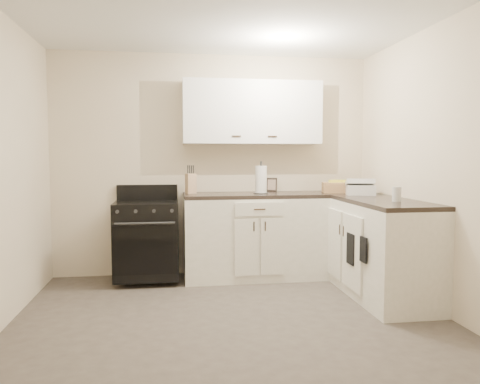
{
  "coord_description": "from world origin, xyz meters",
  "views": [
    {
      "loc": [
        -0.5,
        -3.57,
        1.35
      ],
      "look_at": [
        0.17,
        0.85,
        1.01
      ],
      "focal_mm": 35.0,
      "sensor_mm": 36.0,
      "label": 1
    }
  ],
  "objects": [
    {
      "name": "picture_frame",
      "position": [
        0.68,
        1.75,
        1.02
      ],
      "size": [
        0.13,
        0.08,
        0.16
      ],
      "primitive_type": "cube",
      "rotation": [
        -0.14,
        0.0,
        -0.38
      ],
      "color": "black",
      "rests_on": "countertop_back"
    },
    {
      "name": "wicker_basket",
      "position": [
        1.39,
        1.47,
        1.0
      ],
      "size": [
        0.38,
        0.29,
        0.11
      ],
      "primitive_type": "cube",
      "rotation": [
        0.0,
        0.0,
        -0.2
      ],
      "color": "#AD8151",
      "rests_on": "countertop_right"
    },
    {
      "name": "floor",
      "position": [
        0.0,
        0.0,
        0.0
      ],
      "size": [
        3.6,
        3.6,
        0.0
      ],
      "primitive_type": "plane",
      "color": "#473F38",
      "rests_on": "ground"
    },
    {
      "name": "countertop_grill",
      "position": [
        1.52,
        1.15,
        0.99
      ],
      "size": [
        0.35,
        0.34,
        0.11
      ],
      "primitive_type": "cube",
      "rotation": [
        0.0,
        0.0,
        -0.29
      ],
      "color": "white",
      "rests_on": "countertop_right"
    },
    {
      "name": "countertop_back",
      "position": [
        0.43,
        1.5,
        0.92
      ],
      "size": [
        1.55,
        0.6,
        0.04
      ],
      "primitive_type": "cube",
      "color": "black",
      "rests_on": "base_cabinets_back"
    },
    {
      "name": "oven_mitt_far",
      "position": [
        1.18,
        0.55,
        0.48
      ],
      "size": [
        0.02,
        0.17,
        0.29
      ],
      "primitive_type": "cube",
      "color": "black",
      "rests_on": "base_cabinets_right"
    },
    {
      "name": "knife_block",
      "position": [
        -0.27,
        1.59,
        1.05
      ],
      "size": [
        0.13,
        0.12,
        0.22
      ],
      "primitive_type": "cube",
      "rotation": [
        0.0,
        0.0,
        0.38
      ],
      "color": "tan",
      "rests_on": "countertop_back"
    },
    {
      "name": "base_cabinets_right",
      "position": [
        1.5,
        0.85,
        0.45
      ],
      "size": [
        0.6,
        1.9,
        0.9
      ],
      "primitive_type": "cube",
      "color": "white",
      "rests_on": "floor"
    },
    {
      "name": "oven_mitt_near",
      "position": [
        1.18,
        0.27,
        0.53
      ],
      "size": [
        0.02,
        0.13,
        0.22
      ],
      "primitive_type": "cube",
      "color": "black",
      "rests_on": "base_cabinets_right"
    },
    {
      "name": "countertop_right",
      "position": [
        1.5,
        0.85,
        0.92
      ],
      "size": [
        0.6,
        1.9,
        0.04
      ],
      "primitive_type": "cube",
      "color": "black",
      "rests_on": "base_cabinets_right"
    },
    {
      "name": "stove",
      "position": [
        -0.75,
        1.48,
        0.46
      ],
      "size": [
        0.67,
        0.57,
        0.81
      ],
      "primitive_type": "cube",
      "color": "black",
      "rests_on": "floor"
    },
    {
      "name": "wall_front",
      "position": [
        0.0,
        -1.8,
        1.25
      ],
      "size": [
        3.6,
        0.0,
        3.6
      ],
      "primitive_type": "plane",
      "rotation": [
        -1.57,
        0.0,
        0.0
      ],
      "color": "beige",
      "rests_on": "ground"
    },
    {
      "name": "ceiling",
      "position": [
        0.0,
        0.0,
        2.5
      ],
      "size": [
        3.6,
        3.6,
        0.0
      ],
      "primitive_type": "plane",
      "color": "white",
      "rests_on": "wall_back"
    },
    {
      "name": "glass_jar",
      "position": [
        1.54,
        0.39,
        1.01
      ],
      "size": [
        0.11,
        0.11,
        0.13
      ],
      "primitive_type": "cylinder",
      "rotation": [
        0.0,
        0.0,
        0.4
      ],
      "color": "silver",
      "rests_on": "countertop_right"
    },
    {
      "name": "wall_back",
      "position": [
        0.0,
        1.8,
        1.25
      ],
      "size": [
        3.6,
        0.0,
        3.6
      ],
      "primitive_type": "plane",
      "rotation": [
        1.57,
        0.0,
        0.0
      ],
      "color": "beige",
      "rests_on": "ground"
    },
    {
      "name": "upper_cabinets",
      "position": [
        0.43,
        1.65,
        1.84
      ],
      "size": [
        1.55,
        0.3,
        0.7
      ],
      "primitive_type": "cube",
      "color": "white",
      "rests_on": "wall_back"
    },
    {
      "name": "wall_right",
      "position": [
        1.8,
        0.0,
        1.25
      ],
      "size": [
        0.0,
        3.6,
        3.6
      ],
      "primitive_type": "plane",
      "rotation": [
        1.57,
        0.0,
        -1.57
      ],
      "color": "beige",
      "rests_on": "ground"
    },
    {
      "name": "base_cabinets_back",
      "position": [
        0.43,
        1.5,
        0.45
      ],
      "size": [
        1.55,
        0.6,
        0.9
      ],
      "primitive_type": "cube",
      "color": "white",
      "rests_on": "floor"
    },
    {
      "name": "paper_towel",
      "position": [
        0.5,
        1.47,
        1.09
      ],
      "size": [
        0.14,
        0.14,
        0.3
      ],
      "primitive_type": "cylinder",
      "rotation": [
        0.0,
        0.0,
        -0.12
      ],
      "color": "white",
      "rests_on": "countertop_back"
    }
  ]
}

